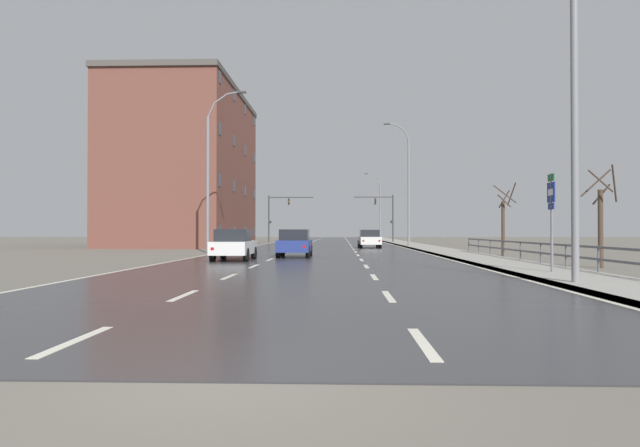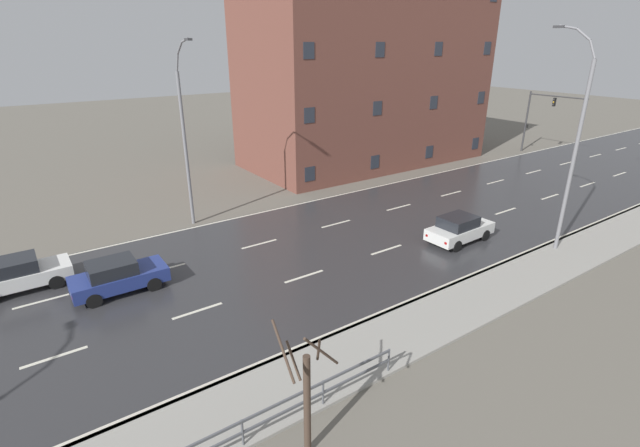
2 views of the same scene
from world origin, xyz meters
TOP-DOWN VIEW (x-y plane):
  - ground_plane at (0.00, 48.00)m, footprint 160.00×160.00m
  - road_asphalt_strip at (0.00, 60.00)m, footprint 14.00×120.00m
  - street_lamp_midground at (7.47, 47.44)m, footprint 2.38×0.24m
  - street_lamp_left_bank at (-7.43, 32.50)m, footprint 2.67×0.24m
  - traffic_signal_left at (-6.79, 68.12)m, footprint 5.81×0.36m
  - car_near_right at (-4.07, 23.03)m, footprint 1.84×4.10m
  - car_mid_centre at (-1.30, 26.69)m, footprint 1.85×4.10m
  - car_near_left at (3.80, 43.96)m, footprint 1.93×4.15m
  - brick_building at (-14.20, 51.84)m, footprint 10.93×22.23m
  - bare_tree_mid at (11.01, 28.90)m, footprint 1.38×1.41m

SIDE VIEW (x-z plane):
  - ground_plane at x=0.00m, z-range -0.12..0.00m
  - road_asphalt_strip at x=0.00m, z-range 0.00..0.02m
  - car_near_right at x=-4.07m, z-range 0.02..1.59m
  - car_mid_centre at x=-1.30m, z-range 0.02..1.59m
  - car_near_left at x=3.80m, z-range 0.02..1.59m
  - bare_tree_mid at x=11.01m, z-range -0.22..4.13m
  - traffic_signal_left at x=-6.79m, z-range 1.01..7.05m
  - street_lamp_left_bank at x=-7.43m, z-range -0.13..10.75m
  - street_lamp_midground at x=7.47m, z-range -0.10..11.36m
  - brick_building at x=-14.20m, z-range 0.01..15.55m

